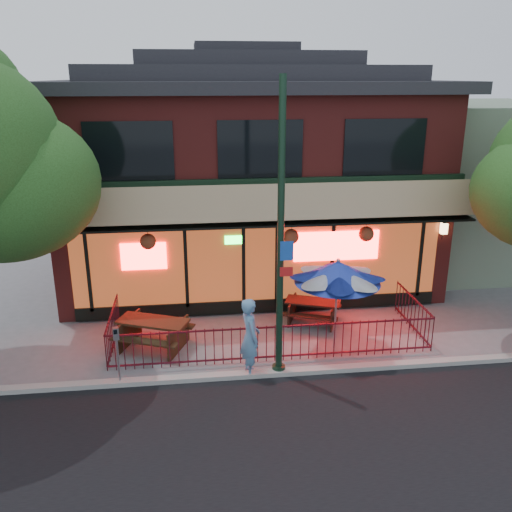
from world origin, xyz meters
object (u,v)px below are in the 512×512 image
Objects in this scene: picnic_table_right at (313,308)px; pedestrian at (250,337)px; street_light at (280,251)px; parking_meter_near at (117,346)px; picnic_table_left at (153,330)px; patio_umbrella at (338,272)px.

pedestrian is at bearing -128.74° from picnic_table_right.
parking_meter_near is (-3.81, -0.08, -2.14)m from street_light.
patio_umbrella is (4.81, -0.61, 1.64)m from picnic_table_left.
picnic_table_left is 5.12m from patio_umbrella.
street_light is 4.37m from parking_meter_near.
street_light is 4.42m from picnic_table_left.
street_light is at bearing -118.00° from picnic_table_right.
pedestrian is (-2.16, -2.69, 0.55)m from picnic_table_right.
pedestrian is (-0.70, 0.05, -2.16)m from street_light.
picnic_table_right is 0.76× the size of patio_umbrella.
pedestrian is at bearing -156.25° from patio_umbrella.
pedestrian is (2.42, -1.66, 0.47)m from picnic_table_left.
street_light reaches higher than picnic_table_left.
patio_umbrella is at bearing 12.11° from parking_meter_near.
picnic_table_right is 3.49m from pedestrian.
picnic_table_right is 6.00m from parking_meter_near.
street_light is at bearing 1.16° from parking_meter_near.
parking_meter_near is (-5.50, -1.18, -1.15)m from patio_umbrella.
street_light is 3.65× the size of picnic_table_right.
street_light is 2.27m from pedestrian.
street_light is 2.76× the size of patio_umbrella.
picnic_table_left is 0.89× the size of patio_umbrella.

